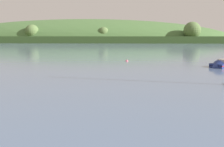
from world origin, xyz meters
The scene contains 3 objects.
far_shoreline_hill centered at (-50.47, 275.27, 0.40)m, with size 408.07×134.31×47.29m.
sailboat_near_mooring centered at (27.84, 56.21, 0.26)m, with size 8.48×7.86×13.19m.
mooring_buoy_foreground centered at (7.64, 66.25, 0.00)m, with size 0.68×0.68×0.76m.
Camera 1 is at (12.39, 1.41, 6.17)m, focal length 42.33 mm.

